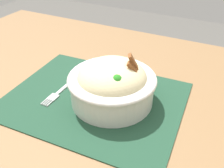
% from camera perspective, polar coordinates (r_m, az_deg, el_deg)
% --- Properties ---
extents(table, '(1.40, 0.96, 0.78)m').
position_cam_1_polar(table, '(0.68, -3.47, -8.29)').
color(table, olive).
rests_on(table, ground_plane).
extents(placemat, '(0.46, 0.36, 0.00)m').
position_cam_1_polar(placemat, '(0.65, -4.02, -3.37)').
color(placemat, '#1E422D').
rests_on(placemat, table).
extents(bowl, '(0.22, 0.22, 0.13)m').
position_cam_1_polar(bowl, '(0.61, 0.02, 0.15)').
color(bowl, silver).
rests_on(bowl, placemat).
extents(fork, '(0.02, 0.13, 0.00)m').
position_cam_1_polar(fork, '(0.68, -12.22, -2.07)').
color(fork, silver).
rests_on(fork, placemat).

